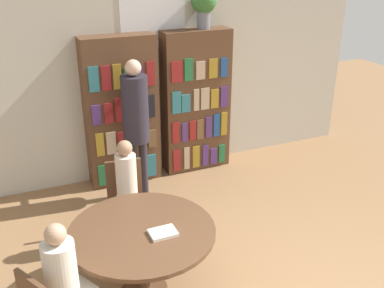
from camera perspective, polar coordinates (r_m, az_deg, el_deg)
wall_back at (r=6.31m, az=-4.83°, el=9.49°), size 6.40×0.07×3.00m
bookshelf_left at (r=6.12m, az=-8.93°, el=4.03°), size 0.97×0.34×2.03m
bookshelf_right at (r=6.46m, az=0.49°, el=5.36°), size 0.97×0.34×2.03m
flower_vase at (r=6.22m, az=1.50°, el=17.40°), size 0.34×0.34×0.54m
reading_table at (r=4.21m, az=-6.36°, el=-11.87°), size 1.35×1.35×0.70m
chair_left_side at (r=5.12m, az=-8.36°, el=-6.51°), size 0.45×0.45×0.88m
seated_reader_left at (r=4.86m, az=-8.15°, el=-5.77°), size 0.26×0.36×1.22m
seated_reader_right at (r=3.75m, az=-15.56°, el=-16.38°), size 0.40×0.37×1.22m
librarian_standing at (r=5.64m, az=-7.18°, el=3.72°), size 0.33×0.60×1.83m
open_book_on_table at (r=4.07m, az=-3.70°, el=-11.19°), size 0.24×0.18×0.03m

